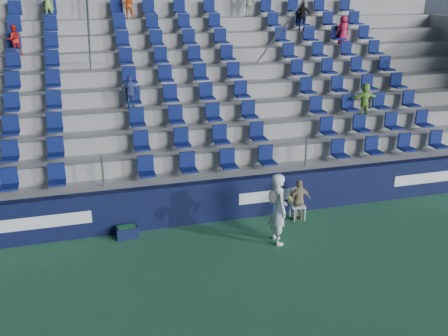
# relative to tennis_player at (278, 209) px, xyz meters

# --- Properties ---
(ground) EXTENTS (70.00, 70.00, 0.00)m
(ground) POSITION_rel_tennis_player_xyz_m (-1.26, -1.41, -0.96)
(ground) COLOR #2B6440
(ground) RESTS_ON ground
(sponsor_wall) EXTENTS (24.00, 0.32, 1.20)m
(sponsor_wall) POSITION_rel_tennis_player_xyz_m (-1.26, 1.74, -0.36)
(sponsor_wall) COLOR #0E1334
(sponsor_wall) RESTS_ON ground
(grandstand) EXTENTS (24.00, 8.17, 6.63)m
(grandstand) POSITION_rel_tennis_player_xyz_m (-1.27, 6.83, 1.17)
(grandstand) COLOR gray
(grandstand) RESTS_ON ground
(tennis_player) EXTENTS (0.69, 0.72, 1.93)m
(tennis_player) POSITION_rel_tennis_player_xyz_m (0.00, 0.00, 0.00)
(tennis_player) COLOR silver
(tennis_player) RESTS_ON ground
(line_judge_chair) EXTENTS (0.45, 0.46, 0.91)m
(line_judge_chair) POSITION_rel_tennis_player_xyz_m (1.08, 1.24, -0.44)
(line_judge_chair) COLOR white
(line_judge_chair) RESTS_ON ground
(line_judge) EXTENTS (0.74, 0.36, 1.23)m
(line_judge) POSITION_rel_tennis_player_xyz_m (1.08, 1.09, -0.35)
(line_judge) COLOR tan
(line_judge) RESTS_ON ground
(ball_bin) EXTENTS (0.58, 0.40, 0.32)m
(ball_bin) POSITION_rel_tennis_player_xyz_m (-3.78, 1.34, -0.79)
(ball_bin) COLOR #0F1839
(ball_bin) RESTS_ON ground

